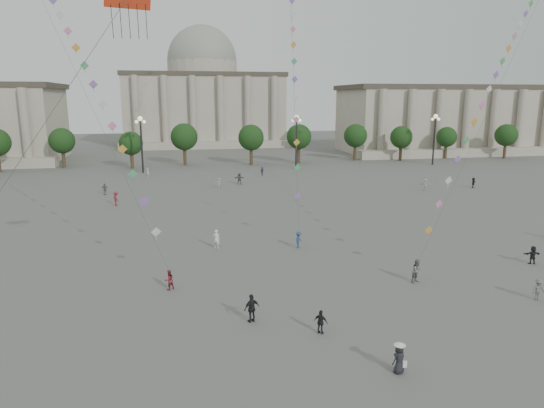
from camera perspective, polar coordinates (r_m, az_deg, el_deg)
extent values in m
plane|color=#52504D|center=(29.37, 6.89, -16.08)|extent=(360.00, 360.00, 0.00)
cube|color=#A79D8C|center=(145.74, 24.21, 8.96)|extent=(80.00, 22.00, 16.00)
cube|color=#443B32|center=(145.64, 24.51, 12.33)|extent=(81.60, 22.44, 1.20)
cube|color=#A79D8C|center=(135.77, 27.07, 5.55)|extent=(84.00, 4.00, 2.00)
cube|color=#A79D8C|center=(154.79, -8.03, 10.79)|extent=(46.00, 30.00, 20.00)
cube|color=#443B32|center=(154.88, -8.15, 14.71)|extent=(46.92, 30.60, 1.20)
cube|color=#A79D8C|center=(138.37, -7.54, 6.89)|extent=(48.30, 4.00, 2.00)
cylinder|color=#A79D8C|center=(154.97, -8.17, 15.41)|extent=(21.00, 21.00, 5.00)
sphere|color=gray|center=(155.13, -8.20, 16.33)|extent=(21.00, 21.00, 21.00)
cylinder|color=#3B2B1D|center=(108.64, -29.07, 4.37)|extent=(0.70, 0.70, 3.52)
sphere|color=black|center=(108.29, -29.27, 6.30)|extent=(5.12, 5.12, 5.12)
cylinder|color=#3B2B1D|center=(105.52, -22.86, 4.77)|extent=(0.70, 0.70, 3.52)
sphere|color=black|center=(105.16, -23.02, 6.75)|extent=(5.12, 5.12, 5.12)
cylinder|color=#3B2B1D|center=(103.71, -16.34, 5.12)|extent=(0.70, 0.70, 3.52)
sphere|color=black|center=(103.34, -16.46, 7.14)|extent=(5.12, 5.12, 5.12)
cylinder|color=#3B2B1D|center=(103.26, -9.68, 5.41)|extent=(0.70, 0.70, 3.52)
sphere|color=black|center=(102.89, -9.75, 7.45)|extent=(5.12, 5.12, 5.12)
cylinder|color=#3B2B1D|center=(104.21, -3.04, 5.63)|extent=(0.70, 0.70, 3.52)
sphere|color=black|center=(103.84, -3.06, 7.65)|extent=(5.12, 5.12, 5.12)
cylinder|color=#3B2B1D|center=(106.51, 3.40, 5.77)|extent=(0.70, 0.70, 3.52)
sphere|color=black|center=(106.15, 3.43, 7.75)|extent=(5.12, 5.12, 5.12)
cylinder|color=#3B2B1D|center=(110.07, 9.50, 5.84)|extent=(0.70, 0.70, 3.52)
sphere|color=black|center=(109.73, 9.57, 7.75)|extent=(5.12, 5.12, 5.12)
cylinder|color=#3B2B1D|center=(114.79, 15.15, 5.84)|extent=(0.70, 0.70, 3.52)
sphere|color=black|center=(114.46, 15.26, 7.67)|extent=(5.12, 5.12, 5.12)
cylinder|color=#3B2B1D|center=(120.52, 20.32, 5.80)|extent=(0.70, 0.70, 3.52)
sphere|color=black|center=(120.20, 20.45, 7.54)|extent=(5.12, 5.12, 5.12)
cylinder|color=#3B2B1D|center=(127.13, 24.98, 5.72)|extent=(0.70, 0.70, 3.52)
sphere|color=black|center=(126.83, 25.13, 7.36)|extent=(5.12, 5.12, 5.12)
cylinder|color=#262628|center=(95.19, -15.08, 6.55)|extent=(0.36, 0.36, 10.00)
sphere|color=#FFE5B2|center=(94.84, -15.26, 9.67)|extent=(0.90, 0.90, 0.90)
sphere|color=#FFE5B2|center=(94.92, -15.66, 9.29)|extent=(0.60, 0.60, 0.60)
sphere|color=#FFE5B2|center=(94.82, -14.81, 9.34)|extent=(0.60, 0.60, 0.60)
cylinder|color=#262628|center=(97.73, 2.87, 7.10)|extent=(0.36, 0.36, 10.00)
sphere|color=#FFE5B2|center=(97.39, 2.90, 10.15)|extent=(0.90, 0.90, 0.90)
sphere|color=#FFE5B2|center=(97.25, 2.49, 9.79)|extent=(0.60, 0.60, 0.60)
sphere|color=#FFE5B2|center=(97.59, 3.31, 9.79)|extent=(0.60, 0.60, 0.60)
cylinder|color=#262628|center=(108.82, 18.52, 7.02)|extent=(0.36, 0.36, 10.00)
sphere|color=#FFE5B2|center=(108.52, 18.71, 9.75)|extent=(0.90, 0.90, 0.90)
sphere|color=#FFE5B2|center=(108.20, 18.36, 9.45)|extent=(0.60, 0.60, 0.60)
sphere|color=#FFE5B2|center=(108.88, 19.02, 9.42)|extent=(0.60, 0.60, 0.60)
imported|color=navy|center=(89.45, -1.17, 3.90)|extent=(0.95, 0.90, 1.58)
imported|color=black|center=(47.33, 28.33, -5.30)|extent=(1.52, 0.67, 1.58)
imported|color=white|center=(77.17, -6.23, 2.49)|extent=(1.32, 1.47, 1.62)
imported|color=slate|center=(39.30, 28.87, -8.81)|extent=(1.05, 0.66, 1.56)
imported|color=silver|center=(78.04, 17.58, 2.17)|extent=(1.73, 1.32, 1.82)
imported|color=black|center=(83.28, 22.61, 2.33)|extent=(1.35, 1.44, 1.62)
imported|color=beige|center=(89.62, -14.41, 3.60)|extent=(0.75, 0.77, 1.78)
imported|color=#5B5A5F|center=(80.28, -3.85, 3.02)|extent=(1.84, 1.03, 1.89)
imported|color=white|center=(46.19, -6.56, -4.10)|extent=(0.79, 0.68, 1.83)
imported|color=#5D5D61|center=(75.45, -19.08, 1.68)|extent=(1.00, 0.44, 1.68)
imported|color=maroon|center=(67.21, -17.87, 0.61)|extent=(1.23, 1.42, 1.91)
imported|color=black|center=(30.16, 5.76, -13.65)|extent=(0.91, 0.85, 1.50)
imported|color=black|center=(31.39, -2.39, -12.15)|extent=(1.18, 0.85, 1.86)
imported|color=maroon|center=(37.13, -12.01, -8.73)|extent=(0.92, 0.85, 1.51)
imported|color=navy|center=(46.10, 3.15, -4.23)|extent=(1.09, 1.18, 1.60)
imported|color=slate|center=(39.29, 16.70, -7.55)|extent=(1.09, 0.99, 1.83)
imported|color=black|center=(27.02, 14.73, -17.19)|extent=(0.92, 0.78, 1.61)
cone|color=white|center=(26.63, 14.83, -15.65)|extent=(0.52, 0.52, 0.14)
cylinder|color=white|center=(26.66, 14.82, -15.77)|extent=(0.60, 0.60, 0.02)
cube|color=white|center=(27.13, 15.34, -17.71)|extent=(0.22, 0.10, 0.35)
cylinder|color=#3F3F3F|center=(23.79, -29.23, 1.56)|extent=(0.02, 0.02, 21.29)
cube|color=silver|center=(37.49, -13.48, -3.22)|extent=(0.76, 0.25, 0.76)
cube|color=#935DBA|center=(38.44, -14.80, 0.30)|extent=(0.76, 0.25, 0.76)
cube|color=#4AA063|center=(39.57, -16.03, 3.40)|extent=(0.76, 0.25, 0.76)
cube|color=gold|center=(40.84, -17.19, 6.19)|extent=(0.76, 0.25, 0.76)
cube|color=pink|center=(42.22, -18.28, 8.71)|extent=(0.76, 0.25, 0.76)
cube|color=silver|center=(43.68, -19.31, 10.99)|extent=(0.76, 0.25, 0.76)
cube|color=#935DBA|center=(45.23, -20.28, 13.06)|extent=(0.76, 0.25, 0.76)
cube|color=#4AA063|center=(46.84, -21.20, 14.95)|extent=(0.76, 0.25, 0.76)
cube|color=gold|center=(48.51, -22.06, 16.67)|extent=(0.76, 0.25, 0.76)
cube|color=pink|center=(50.22, -22.88, 18.24)|extent=(0.76, 0.25, 0.76)
cube|color=silver|center=(51.97, -23.66, 19.68)|extent=(0.76, 0.25, 0.76)
cube|color=#935DBA|center=(53.76, -24.39, 21.00)|extent=(0.76, 0.25, 0.76)
cube|color=#935DBA|center=(46.91, 3.08, 0.92)|extent=(0.76, 0.25, 0.76)
cube|color=#4AA063|center=(48.26, 3.00, 4.29)|extent=(0.76, 0.25, 0.76)
cube|color=gold|center=(49.78, 2.92, 7.25)|extent=(0.76, 0.25, 0.76)
cube|color=pink|center=(51.42, 2.84, 9.90)|extent=(0.76, 0.25, 0.76)
cube|color=silver|center=(53.17, 2.76, 12.29)|extent=(0.76, 0.25, 0.76)
cube|color=#935DBA|center=(55.01, 2.69, 14.45)|extent=(0.76, 0.25, 0.76)
cube|color=#4AA063|center=(56.91, 2.62, 16.42)|extent=(0.76, 0.25, 0.76)
cube|color=gold|center=(58.88, 2.55, 18.22)|extent=(0.76, 0.25, 0.76)
cube|color=pink|center=(60.89, 2.49, 19.87)|extent=(0.76, 0.25, 0.76)
cube|color=silver|center=(62.95, 2.43, 21.38)|extent=(0.76, 0.25, 0.76)
cube|color=#935DBA|center=(65.04, 2.37, 22.78)|extent=(0.76, 0.25, 0.76)
cylinder|color=#3F3F3F|center=(60.90, 27.25, 16.88)|extent=(0.02, 0.02, 61.65)
cube|color=gold|center=(40.08, 17.96, -2.98)|extent=(0.76, 0.25, 0.76)
cube|color=pink|center=(41.33, 19.05, -0.01)|extent=(0.76, 0.25, 0.76)
cube|color=silver|center=(42.72, 20.06, 2.60)|extent=(0.76, 0.25, 0.76)
cube|color=#935DBA|center=(44.21, 21.00, 4.92)|extent=(0.76, 0.25, 0.76)
cube|color=#4AA063|center=(45.79, 21.87, 7.02)|extent=(0.76, 0.25, 0.76)
cube|color=gold|center=(47.44, 22.69, 8.92)|extent=(0.76, 0.25, 0.76)
cube|color=pink|center=(49.14, 23.46, 10.64)|extent=(0.76, 0.25, 0.76)
cube|color=silver|center=(50.89, 24.18, 12.21)|extent=(0.76, 0.25, 0.76)
cube|color=#935DBA|center=(52.69, 24.85, 13.65)|extent=(0.76, 0.25, 0.76)
cube|color=#4AA063|center=(54.52, 25.49, 14.96)|extent=(0.76, 0.25, 0.76)
cube|color=gold|center=(56.38, 26.09, 16.16)|extent=(0.76, 0.25, 0.76)
cube|color=pink|center=(58.27, 26.66, 17.27)|extent=(0.76, 0.25, 0.76)
cube|color=silver|center=(60.18, 27.19, 18.29)|extent=(0.76, 0.25, 0.76)
cube|color=#935DBA|center=(62.11, 27.70, 19.23)|extent=(0.76, 0.25, 0.76)
cube|color=#4AA063|center=(64.06, 28.18, 20.10)|extent=(0.76, 0.25, 0.76)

